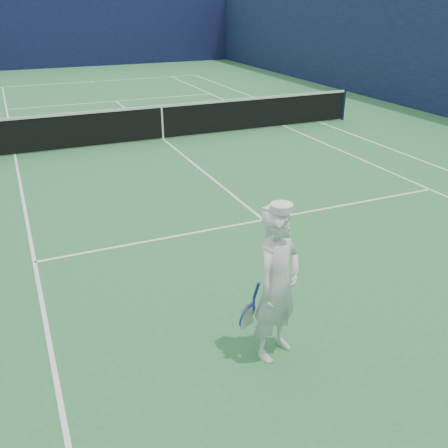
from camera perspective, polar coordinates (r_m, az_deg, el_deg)
name	(u,v)px	position (r m, az deg, el deg)	size (l,w,h in m)	color
ground	(163,139)	(15.09, -6.97, 9.59)	(80.00, 80.00, 0.00)	#2C743D
court_markings	(163,139)	(15.09, -6.97, 9.61)	(11.03, 23.83, 0.01)	white
windscreen_fence	(160,69)	(14.71, -7.38, 17.14)	(20.12, 36.12, 4.00)	#0F1339
tennis_net	(162,121)	(14.96, -7.08, 11.65)	(12.88, 0.09, 1.07)	#141E4C
tennis_player	(277,285)	(5.64, 6.13, -6.93)	(0.89, 0.68, 1.91)	white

